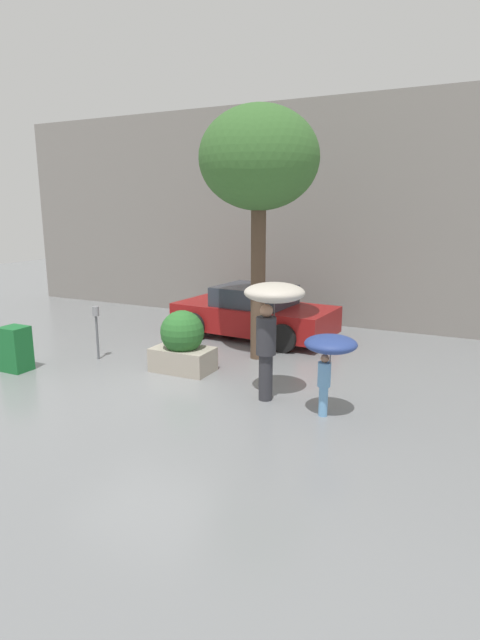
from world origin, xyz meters
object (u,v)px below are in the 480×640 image
at_px(street_tree, 259,162).
at_px(parking_meter, 96,321).
at_px(planter_box, 183,343).
at_px(person_adult, 272,308).
at_px(parked_car_near, 255,313).
at_px(person_child, 330,350).
at_px(newspaper_box, 16,349).

height_order(street_tree, parking_meter, street_tree).
xyz_separation_m(planter_box, person_adult, (2.15, -0.61, 1.00)).
bearing_deg(parking_meter, planter_box, 3.08).
distance_m(parked_car_near, parking_meter, 3.94).
bearing_deg(person_child, planter_box, 177.09).
relative_size(person_adult, person_child, 1.52).
bearing_deg(person_adult, newspaper_box, 134.83).
height_order(planter_box, street_tree, street_tree).
relative_size(person_adult, newspaper_box, 2.22).
height_order(person_child, street_tree, street_tree).
xyz_separation_m(parked_car_near, newspaper_box, (-3.17, -4.55, -0.15)).
relative_size(person_adult, parking_meter, 1.73).
relative_size(street_tree, newspaper_box, 5.77).
bearing_deg(person_child, parking_meter, -175.48).
bearing_deg(person_adult, planter_box, 109.89).
height_order(parked_car_near, street_tree, street_tree).
distance_m(parking_meter, newspaper_box, 1.66).
distance_m(person_adult, parked_car_near, 4.34).
bearing_deg(parked_car_near, person_child, -138.82).
distance_m(planter_box, person_child, 3.41).
relative_size(person_child, newspaper_box, 1.46).
bearing_deg(planter_box, person_child, -16.47).
distance_m(person_child, street_tree, 4.47).
xyz_separation_m(person_child, street_tree, (-2.25, 2.42, 3.00)).
bearing_deg(newspaper_box, person_adult, 8.96).
xyz_separation_m(person_child, parked_car_near, (-3.07, 4.08, -0.49)).
xyz_separation_m(person_adult, parked_car_near, (-1.98, 3.74, -0.97)).
bearing_deg(planter_box, person_adult, -15.98).
distance_m(planter_box, street_tree, 3.93).
xyz_separation_m(planter_box, newspaper_box, (-3.01, -1.43, -0.13)).
bearing_deg(planter_box, street_tree, 56.13).
relative_size(planter_box, parking_meter, 1.06).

